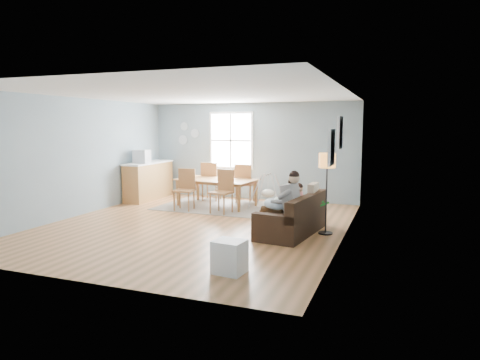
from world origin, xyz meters
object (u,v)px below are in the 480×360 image
at_px(floor_lamp, 327,167).
at_px(chair_sw, 185,186).
at_px(dining_table, 216,193).
at_px(monitor, 142,156).
at_px(father, 284,201).
at_px(sofa, 294,220).
at_px(storage_cube, 229,257).
at_px(toddler, 295,199).
at_px(baby_swing, 268,193).
at_px(chair_se, 223,188).
at_px(chair_ne, 244,181).
at_px(chair_nw, 210,179).
at_px(counter, 149,180).

distance_m(floor_lamp, chair_sw, 3.90).
xyz_separation_m(floor_lamp, dining_table, (-3.12, 1.87, -0.93)).
distance_m(chair_sw, monitor, 1.92).
relative_size(father, chair_sw, 1.23).
bearing_deg(sofa, storage_cube, -97.85).
bearing_deg(monitor, toddler, -21.48).
height_order(toddler, baby_swing, toddler).
xyz_separation_m(chair_se, baby_swing, (0.81, 0.99, -0.21)).
bearing_deg(father, chair_ne, 122.21).
bearing_deg(chair_nw, counter, -169.23).
bearing_deg(dining_table, chair_nw, 132.37).
relative_size(sofa, baby_swing, 2.30).
xyz_separation_m(sofa, chair_ne, (-2.02, 2.71, 0.34)).
bearing_deg(counter, chair_nw, 10.77).
distance_m(chair_sw, counter, 1.99).
xyz_separation_m(sofa, chair_sw, (-3.07, 1.37, 0.31)).
height_order(chair_nw, chair_ne, chair_nw).
relative_size(floor_lamp, storage_cube, 3.32).
relative_size(monitor, baby_swing, 0.48).
bearing_deg(floor_lamp, toddler, 178.94).
xyz_separation_m(sofa, toddler, (-0.05, 0.18, 0.38)).
distance_m(dining_table, chair_sw, 0.89).
distance_m(toddler, storage_cube, 2.74).
bearing_deg(chair_se, toddler, -30.11).
relative_size(chair_se, counter, 0.55).
bearing_deg(chair_se, storage_cube, -66.17).
height_order(storage_cube, chair_ne, chair_ne).
height_order(storage_cube, monitor, monitor).
distance_m(chair_se, counter, 2.92).
bearing_deg(father, storage_cube, -94.84).
xyz_separation_m(sofa, father, (-0.15, -0.25, 0.39)).
xyz_separation_m(dining_table, monitor, (-2.21, -0.00, 0.88)).
height_order(toddler, storage_cube, toddler).
distance_m(sofa, storage_cube, 2.53).
height_order(father, monitor, monitor).
distance_m(floor_lamp, chair_ne, 3.69).
bearing_deg(baby_swing, sofa, -62.04).
xyz_separation_m(dining_table, chair_ne, (0.53, 0.67, 0.26)).
height_order(floor_lamp, monitor, floor_lamp).
relative_size(chair_nw, chair_ne, 1.02).
bearing_deg(dining_table, monitor, -171.91).
relative_size(sofa, chair_nw, 1.85).
bearing_deg(storage_cube, sofa, 82.15).
relative_size(chair_sw, monitor, 2.45).
height_order(father, chair_sw, father).
bearing_deg(dining_table, sofa, -30.72).
xyz_separation_m(father, dining_table, (-2.39, 2.29, -0.31)).
bearing_deg(toddler, counter, 154.94).
relative_size(father, dining_table, 0.63).
height_order(chair_se, chair_ne, chair_ne).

